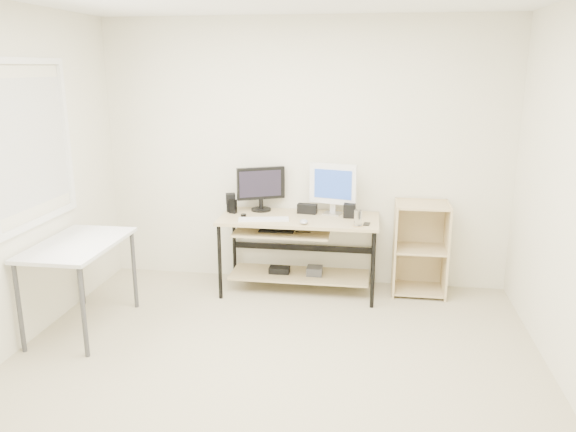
% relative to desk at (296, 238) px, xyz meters
% --- Properties ---
extents(room, '(4.01, 4.01, 2.62)m').
position_rel_desk_xyz_m(room, '(-0.11, -1.62, 0.78)').
color(room, '#B7AD8D').
rests_on(room, ground).
extents(desk, '(1.50, 0.65, 0.75)m').
position_rel_desk_xyz_m(desk, '(0.00, 0.00, 0.00)').
color(desk, tan).
rests_on(desk, ground).
extents(side_table, '(0.60, 1.00, 0.75)m').
position_rel_desk_xyz_m(side_table, '(-1.65, -1.06, 0.13)').
color(side_table, silver).
rests_on(side_table, ground).
extents(shelf_unit, '(0.50, 0.40, 0.90)m').
position_rel_desk_xyz_m(shelf_unit, '(1.18, 0.16, -0.09)').
color(shelf_unit, '#CFB881').
rests_on(shelf_unit, ground).
extents(black_monitor, '(0.45, 0.24, 0.43)m').
position_rel_desk_xyz_m(black_monitor, '(-0.38, 0.19, 0.46)').
color(black_monitor, black).
rests_on(black_monitor, desk).
extents(white_imac, '(0.46, 0.15, 0.49)m').
position_rel_desk_xyz_m(white_imac, '(0.33, 0.16, 0.50)').
color(white_imac, silver).
rests_on(white_imac, desk).
extents(keyboard, '(0.48, 0.22, 0.02)m').
position_rel_desk_xyz_m(keyboard, '(-0.29, -0.16, 0.22)').
color(keyboard, silver).
rests_on(keyboard, desk).
extents(mouse, '(0.10, 0.13, 0.04)m').
position_rel_desk_xyz_m(mouse, '(0.10, -0.23, 0.23)').
color(mouse, '#B5B5BA').
rests_on(mouse, desk).
extents(center_speaker, '(0.20, 0.11, 0.09)m').
position_rel_desk_xyz_m(center_speaker, '(0.08, 0.15, 0.26)').
color(center_speaker, black).
rests_on(center_speaker, desk).
extents(speaker_left, '(0.11, 0.11, 0.18)m').
position_rel_desk_xyz_m(speaker_left, '(-0.67, 0.12, 0.31)').
color(speaker_left, black).
rests_on(speaker_left, desk).
extents(speaker_right, '(0.11, 0.11, 0.13)m').
position_rel_desk_xyz_m(speaker_right, '(0.50, 0.07, 0.28)').
color(speaker_right, black).
rests_on(speaker_right, desk).
extents(audio_controller, '(0.08, 0.06, 0.14)m').
position_rel_desk_xyz_m(audio_controller, '(-0.63, 0.05, 0.28)').
color(audio_controller, black).
rests_on(audio_controller, desk).
extents(volume_puck, '(0.05, 0.05, 0.02)m').
position_rel_desk_xyz_m(volume_puck, '(-0.50, -0.05, 0.22)').
color(volume_puck, black).
rests_on(volume_puck, desk).
extents(smartphone, '(0.07, 0.11, 0.01)m').
position_rel_desk_xyz_m(smartphone, '(0.66, -0.16, 0.22)').
color(smartphone, black).
rests_on(smartphone, desk).
extents(coaster, '(0.10, 0.10, 0.01)m').
position_rel_desk_xyz_m(coaster, '(0.58, -0.23, 0.21)').
color(coaster, '#A17D49').
rests_on(coaster, desk).
extents(drinking_glass, '(0.08, 0.08, 0.14)m').
position_rel_desk_xyz_m(drinking_glass, '(0.58, -0.23, 0.29)').
color(drinking_glass, white).
rests_on(drinking_glass, coaster).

